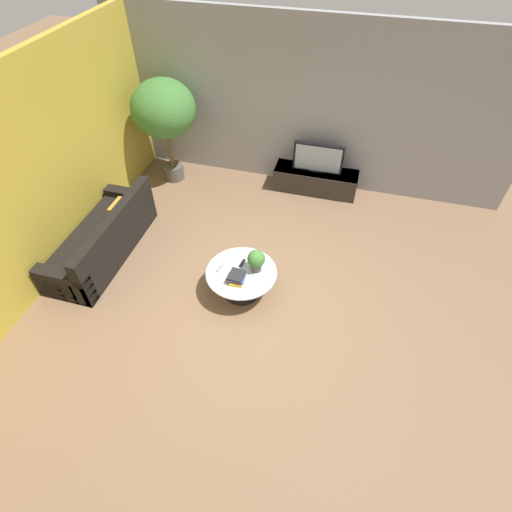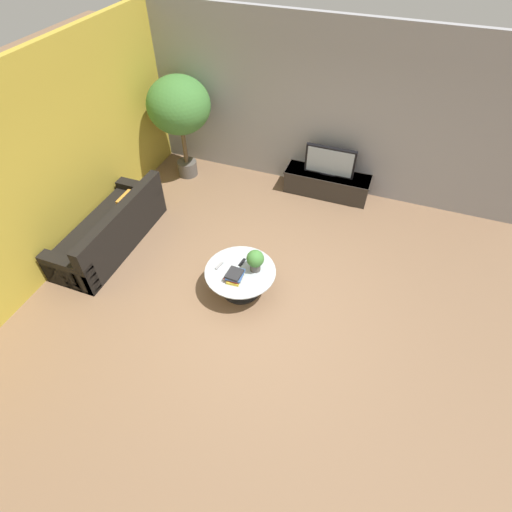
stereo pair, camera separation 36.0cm
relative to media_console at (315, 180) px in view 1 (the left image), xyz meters
The scene contains 12 objects.
ground_plane 2.97m from the media_console, 96.35° to the right, with size 24.00×24.00×0.00m, color brown.
back_wall_stone 1.35m from the media_console, 135.64° to the left, with size 7.40×0.12×3.00m, color #939399.
side_wall_left 4.69m from the media_console, 142.63° to the right, with size 0.12×7.40×3.00m, color gold.
media_console is the anchor object (origin of this frame).
television 0.48m from the media_console, 90.00° to the right, with size 0.92×0.13×0.54m.
coffee_table 2.90m from the media_console, 102.48° to the right, with size 1.03×1.03×0.43m.
couch_by_wall 3.99m from the media_console, 138.87° to the right, with size 0.84×2.19×0.84m.
potted_palm_tall 3.06m from the media_console, behind, with size 1.15×1.15×1.97m.
potted_plant_tabletop 2.79m from the media_console, 99.05° to the right, with size 0.25×0.25×0.35m.
book_stack 3.08m from the media_console, 102.13° to the right, with size 0.25×0.30×0.13m.
remote_black 2.76m from the media_console, 103.91° to the right, with size 0.04×0.16×0.02m, color black.
remote_silver 3.02m from the media_console, 108.42° to the right, with size 0.04×0.16×0.02m, color gray.
Camera 1 is at (0.92, -3.56, 4.66)m, focal length 28.00 mm.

